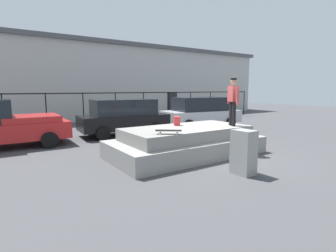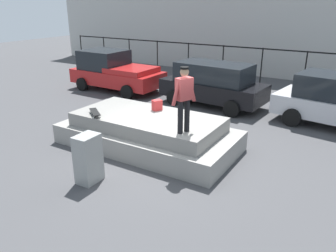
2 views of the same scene
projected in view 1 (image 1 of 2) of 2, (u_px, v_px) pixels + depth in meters
ground_plane at (214, 154)px, 9.40m from camera, size 60.00×60.00×0.00m
concrete_ledge at (187, 142)px, 9.22m from camera, size 5.34×2.62×0.99m
skateboarder at (233, 99)px, 9.36m from camera, size 0.37×0.75×1.69m
skateboard at (169, 131)px, 7.73m from camera, size 0.74×0.62×0.12m
backpack at (177, 121)px, 9.57m from camera, size 0.31×0.34×0.32m
car_red_pickup_near at (0, 125)px, 10.19m from camera, size 4.63×2.29×1.91m
car_black_hatchback_mid at (124, 116)px, 13.18m from camera, size 4.45×2.36×1.79m
car_silver_hatchback_far at (201, 111)px, 15.87m from camera, size 4.84×2.71×1.81m
utility_box at (244, 152)px, 7.14m from camera, size 0.45×0.61×1.21m
fence_row at (115, 103)px, 16.45m from camera, size 24.06×0.06×2.10m
warehouse_building at (80, 81)px, 22.41m from camera, size 33.87×8.75×5.87m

